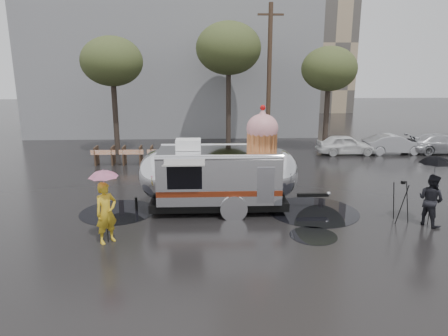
{
  "coord_description": "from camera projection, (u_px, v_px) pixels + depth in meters",
  "views": [
    {
      "loc": [
        -1.58,
        -11.56,
        5.09
      ],
      "look_at": [
        -0.9,
        2.54,
        1.57
      ],
      "focal_mm": 32.0,
      "sensor_mm": 36.0,
      "label": 1
    }
  ],
  "objects": [
    {
      "name": "tree_right",
      "position": [
        329.0,
        69.0,
        24.17
      ],
      "size": [
        3.36,
        3.36,
        6.42
      ],
      "color": "#382D26",
      "rests_on": "ground"
    },
    {
      "name": "umbrella_black",
      "position": [
        435.0,
        168.0,
        12.93
      ],
      "size": [
        1.24,
        1.24,
        2.39
      ],
      "color": "black",
      "rests_on": "ground"
    },
    {
      "name": "grey_building",
      "position": [
        176.0,
        52.0,
        34.02
      ],
      "size": [
        22.0,
        12.0,
        13.0
      ],
      "primitive_type": "cube",
      "color": "slate",
      "rests_on": "ground"
    },
    {
      "name": "utility_pole",
      "position": [
        269.0,
        77.0,
        25.08
      ],
      "size": [
        1.6,
        0.28,
        9.0
      ],
      "color": "#473323",
      "rests_on": "ground"
    },
    {
      "name": "airstream_trailer",
      "position": [
        221.0,
        173.0,
        14.59
      ],
      "size": [
        7.31,
        2.77,
        3.94
      ],
      "rotation": [
        0.0,
        0.0,
        -0.0
      ],
      "color": "silver",
      "rests_on": "ground"
    },
    {
      "name": "puddles",
      "position": [
        239.0,
        213.0,
        14.48
      ],
      "size": [
        10.17,
        4.59,
        0.01
      ],
      "color": "black",
      "rests_on": "ground"
    },
    {
      "name": "person_left",
      "position": [
        106.0,
        213.0,
        11.84
      ],
      "size": [
        0.8,
        0.79,
        1.87
      ],
      "primitive_type": "imported",
      "rotation": [
        0.0,
        0.0,
        0.76
      ],
      "color": "gold",
      "rests_on": "ground"
    },
    {
      "name": "barricade_row",
      "position": [
        132.0,
        155.0,
        21.78
      ],
      "size": [
        4.3,
        0.8,
        1.0
      ],
      "color": "#473323",
      "rests_on": "ground"
    },
    {
      "name": "tripod",
      "position": [
        401.0,
        198.0,
        13.45
      ],
      "size": [
        0.57,
        0.6,
        1.46
      ],
      "rotation": [
        0.0,
        0.0,
        0.19
      ],
      "color": "black",
      "rests_on": "ground"
    },
    {
      "name": "umbrella_pink",
      "position": [
        104.0,
        181.0,
        11.61
      ],
      "size": [
        1.05,
        1.05,
        2.27
      ],
      "color": "#F79AC4",
      "rests_on": "ground"
    },
    {
      "name": "tree_left",
      "position": [
        112.0,
        62.0,
        23.46
      ],
      "size": [
        3.64,
        3.64,
        6.95
      ],
      "color": "#382D26",
      "rests_on": "ground"
    },
    {
      "name": "parked_cars",
      "position": [
        422.0,
        142.0,
        24.52
      ],
      "size": [
        13.2,
        1.9,
        1.5
      ],
      "color": "silver",
      "rests_on": "ground"
    },
    {
      "name": "person_right",
      "position": [
        431.0,
        200.0,
        13.19
      ],
      "size": [
        0.8,
        0.96,
        1.75
      ],
      "primitive_type": "imported",
      "rotation": [
        0.0,
        0.0,
        2.06
      ],
      "color": "black",
      "rests_on": "ground"
    },
    {
      "name": "tree_mid",
      "position": [
        229.0,
        49.0,
        25.52
      ],
      "size": [
        4.2,
        4.2,
        8.03
      ],
      "color": "#382D26",
      "rests_on": "ground"
    },
    {
      "name": "ground",
      "position": [
        256.0,
        236.0,
        12.51
      ],
      "size": [
        120.0,
        120.0,
        0.0
      ],
      "primitive_type": "plane",
      "color": "black",
      "rests_on": "ground"
    }
  ]
}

